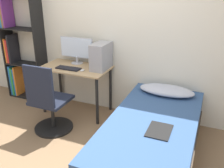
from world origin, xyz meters
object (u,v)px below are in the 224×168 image
(office_chair, at_px, (49,106))
(bed, at_px, (151,140))
(keyboard, at_px, (68,68))
(pc_tower, at_px, (101,56))
(monitor, at_px, (76,49))
(bookshelf, at_px, (18,50))

(office_chair, height_order, bed, office_chair)
(bed, height_order, keyboard, keyboard)
(pc_tower, bearing_deg, bed, -38.58)
(keyboard, distance_m, pc_tower, 0.53)
(office_chair, distance_m, keyboard, 0.67)
(monitor, relative_size, keyboard, 1.50)
(bed, bearing_deg, keyboard, 157.52)
(bookshelf, relative_size, monitor, 3.27)
(bookshelf, bearing_deg, keyboard, -12.55)
(keyboard, bearing_deg, office_chair, -89.50)
(bed, relative_size, monitor, 3.57)
(pc_tower, bearing_deg, keyboard, -156.64)
(keyboard, height_order, pc_tower, pc_tower)
(office_chair, xyz_separation_m, monitor, (-0.03, 0.85, 0.60))
(office_chair, bearing_deg, bookshelf, 145.74)
(bookshelf, xyz_separation_m, keyboard, (1.19, -0.26, -0.10))
(monitor, bearing_deg, keyboard, -85.71)
(bookshelf, height_order, monitor, bookshelf)
(office_chair, relative_size, keyboard, 2.65)
(office_chair, distance_m, pc_tower, 1.04)
(office_chair, relative_size, monitor, 1.76)
(bookshelf, xyz_separation_m, bed, (2.65, -0.87, -0.59))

